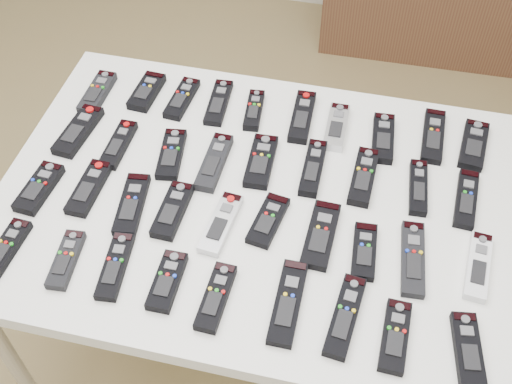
% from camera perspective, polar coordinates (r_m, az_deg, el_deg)
% --- Properties ---
extents(ground, '(4.00, 4.00, 0.00)m').
position_cam_1_polar(ground, '(2.21, 0.66, -12.89)').
color(ground, olive).
rests_on(ground, ground).
extents(table, '(1.25, 0.88, 0.78)m').
position_cam_1_polar(table, '(1.59, 0.00, -1.82)').
color(table, white).
rests_on(table, ground).
extents(remote_0, '(0.05, 0.16, 0.02)m').
position_cam_1_polar(remote_0, '(1.85, -13.92, 8.56)').
color(remote_0, black).
rests_on(remote_0, table).
extents(remote_1, '(0.07, 0.15, 0.02)m').
position_cam_1_polar(remote_1, '(1.83, -9.69, 8.79)').
color(remote_1, black).
rests_on(remote_1, table).
extents(remote_2, '(0.06, 0.16, 0.02)m').
position_cam_1_polar(remote_2, '(1.79, -6.60, 8.25)').
color(remote_2, black).
rests_on(remote_2, table).
extents(remote_3, '(0.06, 0.18, 0.02)m').
position_cam_1_polar(remote_3, '(1.77, -3.34, 7.94)').
color(remote_3, black).
rests_on(remote_3, table).
extents(remote_4, '(0.05, 0.15, 0.02)m').
position_cam_1_polar(remote_4, '(1.74, -0.18, 7.28)').
color(remote_4, black).
rests_on(remote_4, table).
extents(remote_5, '(0.06, 0.19, 0.02)m').
position_cam_1_polar(remote_5, '(1.73, 4.12, 6.69)').
color(remote_5, black).
rests_on(remote_5, table).
extents(remote_6, '(0.05, 0.16, 0.02)m').
position_cam_1_polar(remote_6, '(1.71, 7.16, 5.76)').
color(remote_6, '#B7B7BC').
rests_on(remote_6, table).
extents(remote_7, '(0.06, 0.17, 0.02)m').
position_cam_1_polar(remote_7, '(1.70, 11.22, 4.71)').
color(remote_7, black).
rests_on(remote_7, table).
extents(remote_8, '(0.06, 0.19, 0.02)m').
position_cam_1_polar(remote_8, '(1.73, 15.47, 4.81)').
color(remote_8, black).
rests_on(remote_8, table).
extents(remote_9, '(0.08, 0.17, 0.02)m').
position_cam_1_polar(remote_9, '(1.74, 18.79, 3.99)').
color(remote_9, black).
rests_on(remote_9, table).
extents(remote_10, '(0.07, 0.19, 0.02)m').
position_cam_1_polar(remote_10, '(1.75, -15.51, 5.27)').
color(remote_10, black).
rests_on(remote_10, table).
extents(remote_11, '(0.05, 0.16, 0.02)m').
position_cam_1_polar(remote_11, '(1.69, -12.12, 4.16)').
color(remote_11, black).
rests_on(remote_11, table).
extents(remote_12, '(0.08, 0.17, 0.02)m').
position_cam_1_polar(remote_12, '(1.64, -7.53, 3.35)').
color(remote_12, black).
rests_on(remote_12, table).
extents(remote_13, '(0.05, 0.19, 0.02)m').
position_cam_1_polar(remote_13, '(1.61, -3.74, 2.66)').
color(remote_13, black).
rests_on(remote_13, table).
extents(remote_14, '(0.07, 0.17, 0.02)m').
position_cam_1_polar(remote_14, '(1.61, 0.44, 2.74)').
color(remote_14, black).
rests_on(remote_14, table).
extents(remote_15, '(0.05, 0.18, 0.02)m').
position_cam_1_polar(remote_15, '(1.60, 5.08, 2.15)').
color(remote_15, black).
rests_on(remote_15, table).
extents(remote_16, '(0.06, 0.18, 0.02)m').
position_cam_1_polar(remote_16, '(1.59, 9.54, 1.35)').
color(remote_16, black).
rests_on(remote_16, table).
extents(remote_17, '(0.05, 0.17, 0.02)m').
position_cam_1_polar(remote_17, '(1.60, 14.23, 0.40)').
color(remote_17, black).
rests_on(remote_17, table).
extents(remote_18, '(0.06, 0.18, 0.02)m').
position_cam_1_polar(remote_18, '(1.61, 18.19, -0.59)').
color(remote_18, black).
rests_on(remote_18, table).
extents(remote_19, '(0.07, 0.16, 0.02)m').
position_cam_1_polar(remote_19, '(1.63, -18.73, 0.34)').
color(remote_19, black).
rests_on(remote_19, table).
extents(remote_20, '(0.06, 0.17, 0.02)m').
position_cam_1_polar(remote_20, '(1.60, -14.62, 0.36)').
color(remote_20, black).
rests_on(remote_20, table).
extents(remote_21, '(0.08, 0.19, 0.02)m').
position_cam_1_polar(remote_21, '(1.55, -10.98, -1.07)').
color(remote_21, black).
rests_on(remote_21, table).
extents(remote_22, '(0.06, 0.16, 0.02)m').
position_cam_1_polar(remote_22, '(1.52, -7.43, -1.63)').
color(remote_22, black).
rests_on(remote_22, table).
extents(remote_23, '(0.07, 0.18, 0.02)m').
position_cam_1_polar(remote_23, '(1.48, -3.13, -2.81)').
color(remote_23, '#B7B7BC').
rests_on(remote_23, table).
extents(remote_24, '(0.08, 0.16, 0.02)m').
position_cam_1_polar(remote_24, '(1.49, 1.09, -2.53)').
color(remote_24, black).
rests_on(remote_24, table).
extents(remote_25, '(0.07, 0.19, 0.02)m').
position_cam_1_polar(remote_25, '(1.47, 5.78, -3.81)').
color(remote_25, black).
rests_on(remote_25, table).
extents(remote_26, '(0.06, 0.15, 0.02)m').
position_cam_1_polar(remote_26, '(1.45, 9.60, -5.22)').
color(remote_26, black).
rests_on(remote_26, table).
extents(remote_27, '(0.06, 0.20, 0.02)m').
position_cam_1_polar(remote_27, '(1.46, 13.77, -5.77)').
color(remote_27, black).
rests_on(remote_27, table).
extents(remote_28, '(0.06, 0.18, 0.02)m').
position_cam_1_polar(remote_28, '(1.49, 19.15, -6.25)').
color(remote_28, silver).
rests_on(remote_28, table).
extents(remote_29, '(0.05, 0.16, 0.02)m').
position_cam_1_polar(remote_29, '(1.54, -21.35, -4.73)').
color(remote_29, black).
rests_on(remote_29, table).
extents(remote_30, '(0.06, 0.15, 0.02)m').
position_cam_1_polar(remote_30, '(1.48, -16.53, -5.78)').
color(remote_30, black).
rests_on(remote_30, table).
extents(remote_31, '(0.06, 0.17, 0.02)m').
position_cam_1_polar(remote_31, '(1.45, -12.41, -6.45)').
color(remote_31, black).
rests_on(remote_31, table).
extents(remote_32, '(0.05, 0.15, 0.02)m').
position_cam_1_polar(remote_32, '(1.40, -7.90, -7.85)').
color(remote_32, black).
rests_on(remote_32, table).
extents(remote_33, '(0.05, 0.16, 0.02)m').
position_cam_1_polar(remote_33, '(1.37, -3.59, -9.32)').
color(remote_33, black).
rests_on(remote_33, table).
extents(remote_34, '(0.05, 0.20, 0.02)m').
position_cam_1_polar(remote_34, '(1.36, 2.85, -9.78)').
color(remote_34, black).
rests_on(remote_34, table).
extents(remote_35, '(0.07, 0.20, 0.02)m').
position_cam_1_polar(remote_35, '(1.36, 7.92, -10.87)').
color(remote_35, black).
rests_on(remote_35, table).
extents(remote_36, '(0.06, 0.16, 0.02)m').
position_cam_1_polar(remote_36, '(1.35, 12.26, -12.42)').
color(remote_36, black).
rests_on(remote_36, table).
extents(remote_37, '(0.07, 0.16, 0.02)m').
position_cam_1_polar(remote_37, '(1.38, 18.31, -13.17)').
color(remote_37, black).
rests_on(remote_37, table).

